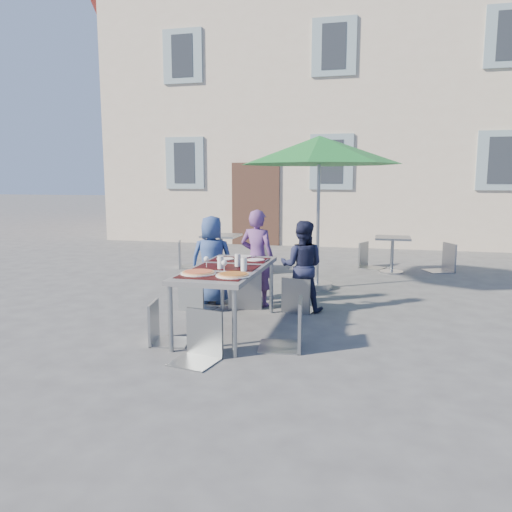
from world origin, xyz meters
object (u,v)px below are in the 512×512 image
(chair_3, at_px, (161,298))
(cafe_table_0, at_px, (221,247))
(dining_table, at_px, (227,272))
(bg_chair_l_0, at_px, (185,238))
(child_1, at_px, (257,258))
(child_2, at_px, (302,266))
(child_0, at_px, (212,260))
(bg_chair_r_1, at_px, (445,240))
(patio_umbrella, at_px, (319,151))
(chair_4, at_px, (290,294))
(chair_1, at_px, (245,265))
(cafe_table_1, at_px, (392,250))
(chair_5, at_px, (199,306))
(bg_chair_r_0, at_px, (257,242))
(bg_chair_l_1, at_px, (369,240))
(chair_0, at_px, (195,273))
(pizza_near_left, at_px, (198,272))
(chair_2, at_px, (299,273))
(pizza_near_right, at_px, (233,275))

(chair_3, height_order, cafe_table_0, chair_3)
(dining_table, distance_m, bg_chair_l_0, 4.38)
(child_1, xyz_separation_m, child_2, (0.65, -0.13, -0.07))
(dining_table, height_order, child_0, child_0)
(child_1, distance_m, bg_chair_r_1, 4.46)
(dining_table, relative_size, cafe_table_0, 2.60)
(child_0, height_order, patio_umbrella, patio_umbrella)
(bg_chair_l_0, bearing_deg, chair_4, -56.04)
(chair_1, bearing_deg, cafe_table_0, 114.43)
(child_2, bearing_deg, dining_table, 54.93)
(child_0, bearing_deg, chair_1, 154.32)
(chair_1, xyz_separation_m, bg_chair_r_1, (3.00, 3.59, 0.01))
(chair_3, height_order, cafe_table_1, chair_3)
(chair_5, bearing_deg, bg_chair_l_0, 113.41)
(dining_table, bearing_deg, chair_4, -29.11)
(bg_chair_r_0, relative_size, cafe_table_1, 1.47)
(chair_1, bearing_deg, chair_5, -87.54)
(chair_3, xyz_separation_m, cafe_table_1, (2.50, 4.83, -0.05))
(child_0, relative_size, bg_chair_r_1, 1.21)
(bg_chair_r_0, bearing_deg, bg_chair_l_1, 28.10)
(chair_4, relative_size, chair_5, 1.08)
(chair_3, relative_size, chair_4, 0.87)
(chair_1, height_order, chair_3, chair_1)
(bg_chair_r_0, relative_size, bg_chair_r_1, 0.98)
(bg_chair_l_1, bearing_deg, patio_umbrella, -109.28)
(chair_0, xyz_separation_m, chair_5, (0.71, -1.75, 0.02))
(child_1, bearing_deg, chair_4, 125.04)
(chair_0, xyz_separation_m, chair_3, (0.14, -1.36, -0.02))
(pizza_near_left, relative_size, chair_5, 0.42)
(cafe_table_0, height_order, bg_chair_r_0, bg_chair_r_0)
(chair_2, distance_m, chair_3, 2.04)
(chair_4, height_order, bg_chair_l_1, chair_4)
(child_2, height_order, chair_2, child_2)
(chair_2, bearing_deg, bg_chair_l_0, 134.07)
(chair_3, relative_size, cafe_table_0, 1.21)
(pizza_near_right, bearing_deg, bg_chair_l_1, 76.21)
(cafe_table_0, bearing_deg, chair_2, -53.67)
(chair_2, relative_size, chair_5, 0.98)
(chair_1, height_order, patio_umbrella, patio_umbrella)
(pizza_near_left, relative_size, bg_chair_l_1, 0.40)
(child_0, bearing_deg, bg_chair_r_0, -101.01)
(child_2, height_order, chair_5, child_2)
(pizza_near_left, relative_size, chair_1, 0.38)
(dining_table, relative_size, pizza_near_left, 4.81)
(pizza_near_left, height_order, child_1, child_1)
(pizza_near_right, bearing_deg, bg_chair_l_0, 117.83)
(pizza_near_right, bearing_deg, chair_4, 5.42)
(chair_5, bearing_deg, dining_table, 91.30)
(dining_table, xyz_separation_m, pizza_near_right, (0.23, -0.52, 0.07))
(pizza_near_right, xyz_separation_m, cafe_table_1, (1.73, 4.72, -0.32))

